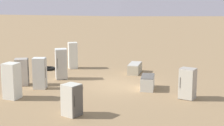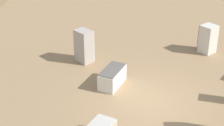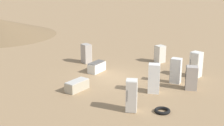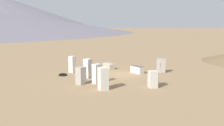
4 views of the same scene
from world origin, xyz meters
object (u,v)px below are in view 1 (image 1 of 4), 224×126
discarded_fridge_3 (148,82)px  discarded_fridge_5 (187,84)px  discarded_fridge_2 (12,81)px  discarded_fridge_6 (22,72)px  discarded_fridge_4 (40,73)px  discarded_fridge_1 (73,55)px  discarded_fridge_0 (61,64)px  discarded_fridge_8 (72,100)px  scrap_tire (49,68)px  discarded_fridge_7 (135,68)px

discarded_fridge_3 → discarded_fridge_5: (2.63, 0.22, 0.42)m
discarded_fridge_2 → discarded_fridge_6: discarded_fridge_2 is taller
discarded_fridge_5 → discarded_fridge_4: bearing=17.4°
discarded_fridge_1 → discarded_fridge_5: discarded_fridge_1 is taller
discarded_fridge_0 → discarded_fridge_3: 5.72m
discarded_fridge_6 → discarded_fridge_8: discarded_fridge_6 is taller
discarded_fridge_5 → scrap_tire: discarded_fridge_5 is taller
discarded_fridge_2 → discarded_fridge_8: size_ratio=1.29×
discarded_fridge_2 → discarded_fridge_5: bearing=21.0°
discarded_fridge_5 → discarded_fridge_7: size_ratio=0.92×
discarded_fridge_0 → discarded_fridge_6: size_ratio=1.21×
discarded_fridge_2 → discarded_fridge_6: 2.70m
discarded_fridge_3 → discarded_fridge_4: size_ratio=0.90×
discarded_fridge_4 → discarded_fridge_6: 1.44m
discarded_fridge_6 → discarded_fridge_8: (6.31, -0.75, -0.07)m
discarded_fridge_2 → discarded_fridge_7: 8.83m
discarded_fridge_2 → discarded_fridge_4: discarded_fridge_2 is taller
discarded_fridge_7 → scrap_tire: size_ratio=1.96×
discarded_fridge_0 → scrap_tire: size_ratio=2.15×
discarded_fridge_4 → scrap_tire: bearing=-174.8°
discarded_fridge_0 → discarded_fridge_4: bearing=55.9°
discarded_fridge_5 → discarded_fridge_8: 6.20m
discarded_fridge_1 → discarded_fridge_4: bearing=-118.6°
discarded_fridge_2 → discarded_fridge_4: bearing=82.1°
discarded_fridge_2 → discarded_fridge_8: 4.26m
discarded_fridge_4 → discarded_fridge_5: (6.61, 4.81, -0.08)m
discarded_fridge_6 → discarded_fridge_7: (2.01, 7.18, -0.46)m
discarded_fridge_5 → discarded_fridge_0: bearing=0.1°
discarded_fridge_4 → discarded_fridge_5: size_ratio=1.11×
discarded_fridge_1 → discarded_fridge_2: bearing=-123.1°
discarded_fridge_0 → scrap_tire: 3.02m
discarded_fridge_3 → discarded_fridge_7: discarded_fridge_3 is taller
discarded_fridge_8 → scrap_tire: 9.79m
discarded_fridge_3 → discarded_fridge_1: bearing=140.1°
scrap_tire → discarded_fridge_6: bearing=-51.9°
discarded_fridge_5 → discarded_fridge_7: discarded_fridge_5 is taller
discarded_fridge_1 → scrap_tire: (-0.65, -1.59, -0.83)m
discarded_fridge_6 → discarded_fridge_3: bearing=73.8°
scrap_tire → discarded_fridge_0: bearing=-14.6°
discarded_fridge_6 → scrap_tire: 4.25m
discarded_fridge_7 → discarded_fridge_0: bearing=-147.5°
discarded_fridge_7 → discarded_fridge_8: bearing=-97.7°
discarded_fridge_4 → discarded_fridge_6: discarded_fridge_4 is taller
discarded_fridge_1 → discarded_fridge_8: (8.24, -5.63, -0.20)m
discarded_fridge_1 → discarded_fridge_8: discarded_fridge_1 is taller
discarded_fridge_2 → discarded_fridge_8: discarded_fridge_2 is taller
discarded_fridge_4 → scrap_tire: (-3.96, 2.89, -0.80)m
discarded_fridge_2 → discarded_fridge_3: discarded_fridge_2 is taller
discarded_fridge_3 → discarded_fridge_8: bearing=-121.3°
discarded_fridge_4 → discarded_fridge_3: bearing=90.4°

